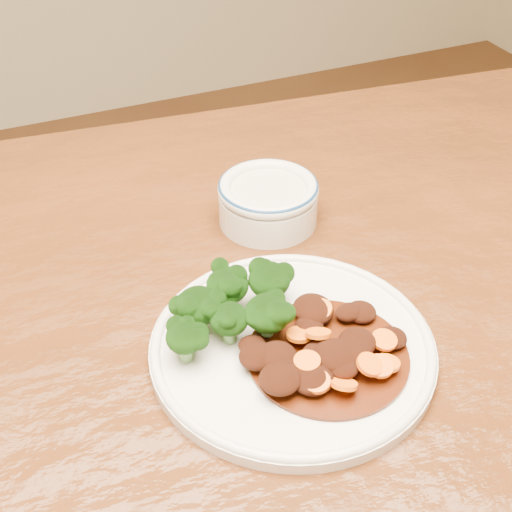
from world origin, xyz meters
name	(u,v)px	position (x,y,z in m)	size (l,w,h in m)	color
dining_table	(238,398)	(0.00, 0.00, 0.67)	(1.58, 1.05, 0.75)	#53270E
dinner_plate	(292,346)	(0.04, -0.03, 0.76)	(0.25, 0.25, 0.02)	white
broccoli_florets	(233,304)	(0.00, 0.01, 0.79)	(0.13, 0.09, 0.04)	#60974E
mince_stew	(321,349)	(0.05, -0.06, 0.77)	(0.15, 0.14, 0.03)	#441A07
dip_bowl	(268,200)	(0.10, 0.16, 0.78)	(0.11, 0.11, 0.05)	silver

